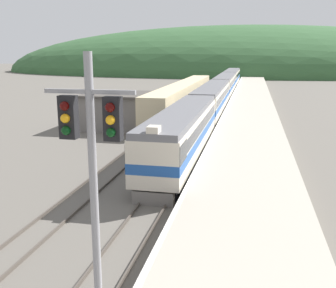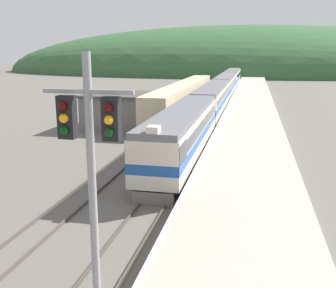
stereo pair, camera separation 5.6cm
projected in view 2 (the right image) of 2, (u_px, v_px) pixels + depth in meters
track_main at (226, 96)px, 73.31m from camera, size 1.52×180.00×0.16m
track_siding at (203, 95)px, 74.20m from camera, size 1.52×180.00×0.16m
platform at (251, 109)px, 53.20m from camera, size 6.39×140.00×0.97m
distant_hills at (241, 72)px, 158.07m from camera, size 198.50×89.32×36.65m
station_shed at (125, 110)px, 42.53m from camera, size 8.25×6.99×3.74m
express_train_lead_car at (183, 133)px, 29.44m from camera, size 2.97×19.19×4.29m
carriage_second at (213, 99)px, 50.21m from camera, size 2.96×22.23×3.93m
carriage_third at (226, 85)px, 72.19m from camera, size 2.96×22.23×3.93m
carriage_fourth at (233, 77)px, 94.18m from camera, size 2.96×22.23×3.93m
siding_train at (184, 97)px, 54.72m from camera, size 2.90×37.23×3.88m
signal_mast_main at (91, 170)px, 9.37m from camera, size 2.20×0.42×8.08m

